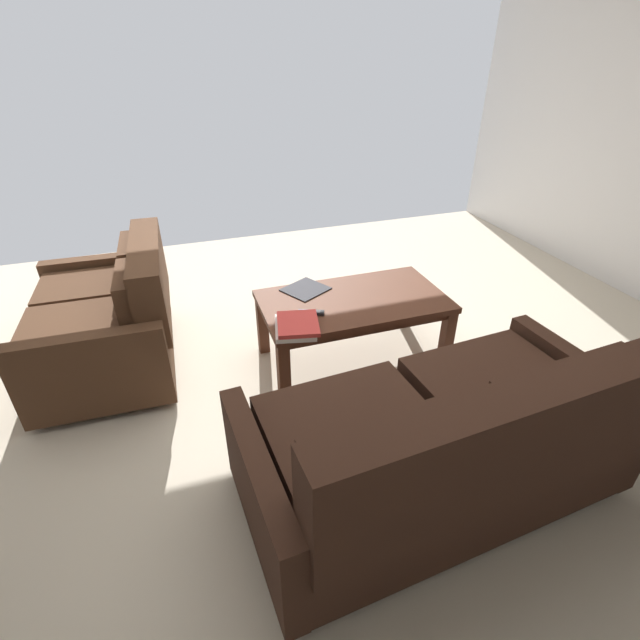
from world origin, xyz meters
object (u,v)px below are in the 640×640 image
sofa_main (445,444)px  loose_magazine (305,289)px  tv_remote (311,312)px  loveseat_near (111,319)px  book_stack (297,326)px  coffee_table (353,308)px

sofa_main → loose_magazine: (0.22, -1.42, 0.12)m
tv_remote → loveseat_near: bearing=-25.0°
book_stack → sofa_main: bearing=113.3°
tv_remote → loose_magazine: bearing=-101.1°
coffee_table → loose_magazine: 0.35m
loveseat_near → book_stack: 1.28m
coffee_table → book_stack: size_ratio=3.69×
coffee_table → loose_magazine: (0.26, -0.22, 0.07)m
sofa_main → tv_remote: sofa_main is taller
sofa_main → loose_magazine: bearing=-81.4°
sofa_main → loveseat_near: 2.22m
coffee_table → loose_magazine: size_ratio=4.55×
tv_remote → loose_magazine: size_ratio=0.62×
tv_remote → loose_magazine: 0.32m
book_stack → loveseat_near: bearing=-33.6°
coffee_table → book_stack: book_stack is taller
coffee_table → loose_magazine: loose_magazine is taller
tv_remote → sofa_main: bearing=104.1°
coffee_table → sofa_main: bearing=88.0°
sofa_main → coffee_table: 1.20m
book_stack → loose_magazine: 0.50m
sofa_main → book_stack: bearing=-66.7°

